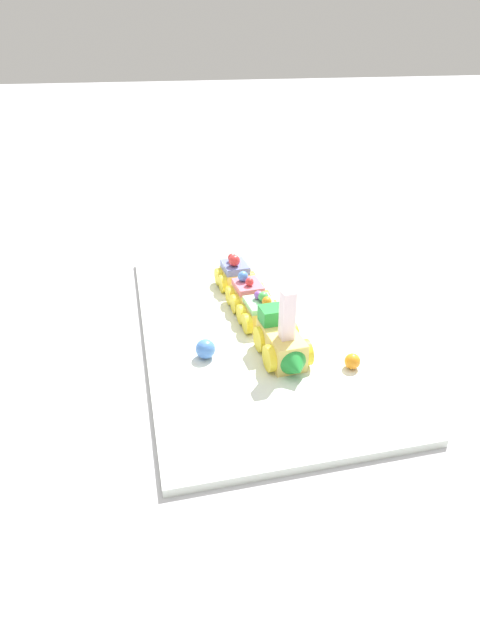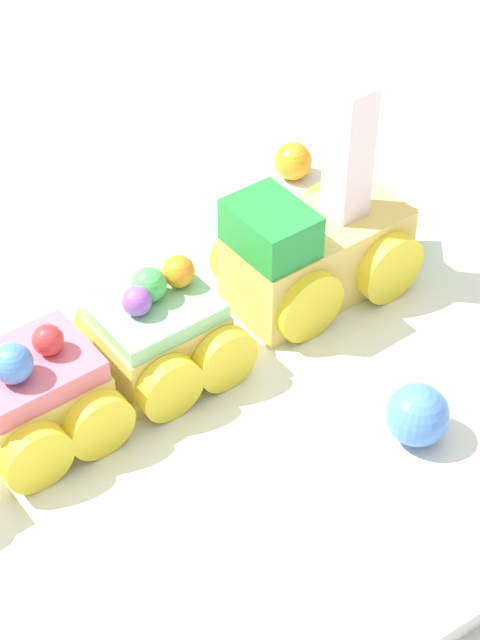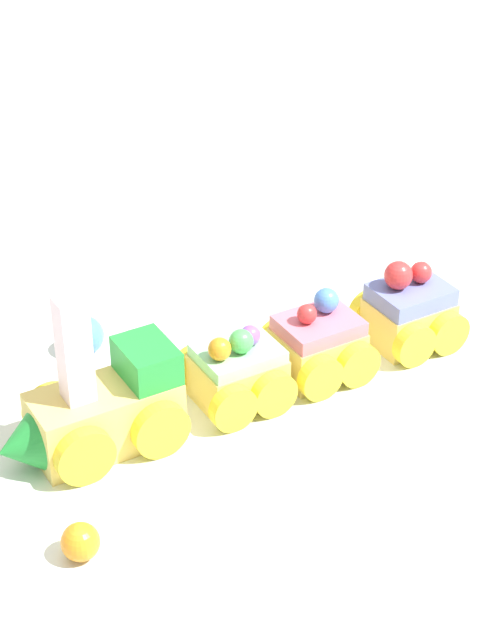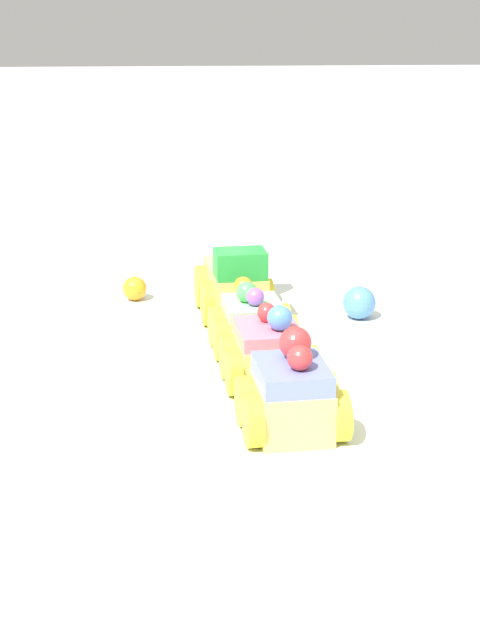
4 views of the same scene
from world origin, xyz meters
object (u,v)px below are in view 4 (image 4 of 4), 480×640
cake_car_mint (252,325)px  cake_car_strawberry (269,355)px  cake_train_locomotive (234,282)px  cake_car_blueberry (292,397)px  gumball_blue (359,303)px  gumball_orange (135,288)px

cake_car_mint → cake_car_strawberry: cake_car_strawberry is taller
cake_train_locomotive → cake_car_mint: size_ratio=1.78×
cake_train_locomotive → cake_car_blueberry: size_ratio=1.78×
cake_car_strawberry → gumball_blue: 0.18m
cake_train_locomotive → gumball_blue: size_ratio=4.16×
gumball_orange → cake_train_locomotive: bearing=-115.9°
cake_train_locomotive → cake_car_mint: cake_train_locomotive is taller
cake_car_blueberry → gumball_blue: (0.23, -0.10, -0.01)m
cake_car_mint → gumball_orange: cake_car_mint is taller
cake_car_strawberry → gumball_orange: cake_car_strawberry is taller
cake_train_locomotive → cake_car_strawberry: 0.18m
cake_train_locomotive → cake_car_blueberry: bearing=-179.9°
cake_car_strawberry → cake_car_blueberry: cake_car_blueberry is taller
cake_car_blueberry → gumball_blue: 0.25m
gumball_blue → cake_car_mint: bearing=124.8°
gumball_blue → cake_train_locomotive: bearing=75.0°
cake_car_blueberry → gumball_orange: cake_car_blueberry is taller
cake_car_blueberry → gumball_orange: (0.30, 0.11, -0.01)m
cake_car_mint → cake_car_blueberry: bearing=-179.8°
cake_car_strawberry → cake_car_blueberry: 0.08m
gumball_orange → gumball_blue: size_ratio=0.78×
cake_train_locomotive → cake_car_blueberry: cake_train_locomotive is taller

